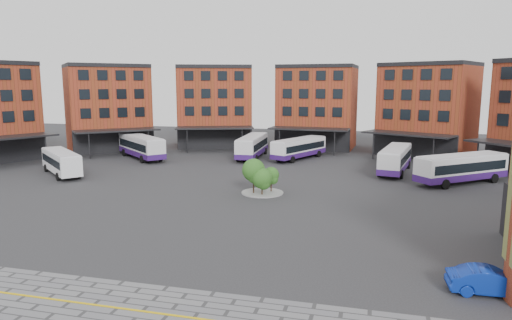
% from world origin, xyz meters
% --- Properties ---
extents(ground, '(160.00, 160.00, 0.00)m').
position_xyz_m(ground, '(0.00, 0.00, 0.00)').
color(ground, '#28282B').
rests_on(ground, ground).
extents(yellow_line, '(26.00, 0.15, 0.02)m').
position_xyz_m(yellow_line, '(2.00, -14.00, 0.03)').
color(yellow_line, gold).
rests_on(yellow_line, paving_zone).
extents(main_building, '(94.14, 42.48, 14.60)m').
position_xyz_m(main_building, '(-4.77, 38.25, 7.23)').
color(main_building, maroon).
rests_on(main_building, ground).
extents(tree_island, '(4.40, 4.40, 3.74)m').
position_xyz_m(tree_island, '(1.87, 11.45, 1.94)').
color(tree_island, gray).
rests_on(tree_island, ground).
extents(bus_a, '(9.73, 8.77, 3.02)m').
position_xyz_m(bus_a, '(-24.77, 15.26, 1.79)').
color(bus_a, white).
rests_on(bus_a, ground).
extents(bus_b, '(11.22, 10.36, 3.51)m').
position_xyz_m(bus_b, '(-21.21, 29.25, 1.90)').
color(bus_b, silver).
rests_on(bus_b, ground).
extents(bus_c, '(3.46, 12.16, 3.39)m').
position_xyz_m(bus_c, '(-4.94, 34.26, 1.84)').
color(bus_c, silver).
rests_on(bus_c, ground).
extents(bus_d, '(7.10, 11.30, 3.17)m').
position_xyz_m(bus_d, '(2.29, 34.74, 1.72)').
color(bus_d, white).
rests_on(bus_d, ground).
extents(bus_e, '(4.73, 11.95, 3.29)m').
position_xyz_m(bus_e, '(15.94, 27.14, 1.78)').
color(bus_e, silver).
rests_on(bus_e, ground).
extents(bus_f, '(11.07, 9.65, 3.38)m').
position_xyz_m(bus_f, '(23.01, 22.16, 1.83)').
color(bus_f, silver).
rests_on(bus_f, ground).
extents(blue_car, '(4.56, 1.83, 1.47)m').
position_xyz_m(blue_car, '(19.44, -7.53, 0.74)').
color(blue_car, '#0C299C').
rests_on(blue_car, ground).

